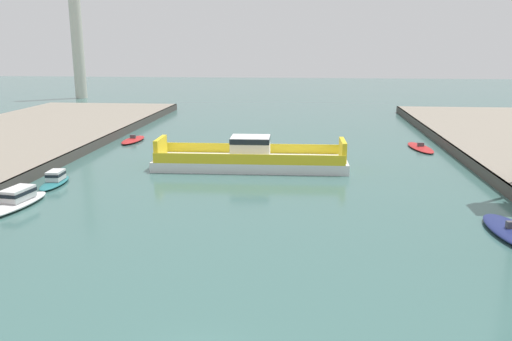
# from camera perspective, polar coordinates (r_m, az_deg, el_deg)

# --- Properties ---
(chain_ferry) EXTENTS (21.63, 6.84, 3.58)m
(chain_ferry) POSITION_cam_1_polar(r_m,az_deg,el_deg) (58.89, -0.60, 1.32)
(chain_ferry) COLOR silver
(chain_ferry) RESTS_ON ground
(moored_boat_near_left) EXTENTS (2.61, 6.83, 0.98)m
(moored_boat_near_left) POSITION_cam_1_polar(r_m,az_deg,el_deg) (77.18, -13.21, 3.27)
(moored_boat_near_left) COLOR red
(moored_boat_near_left) RESTS_ON ground
(moored_boat_near_right) EXTENTS (3.37, 8.47, 1.61)m
(moored_boat_near_right) POSITION_cam_1_polar(r_m,az_deg,el_deg) (49.26, -24.67, -2.99)
(moored_boat_near_right) COLOR white
(moored_boat_near_right) RESTS_ON ground
(moored_boat_mid_left) EXTENTS (3.36, 7.96, 0.87)m
(moored_boat_mid_left) POSITION_cam_1_polar(r_m,az_deg,el_deg) (73.11, 17.43, 2.40)
(moored_boat_mid_left) COLOR red
(moored_boat_mid_left) RESTS_ON ground
(moored_boat_far_right) EXTENTS (2.19, 5.84, 1.36)m
(moored_boat_far_right) POSITION_cam_1_polar(r_m,az_deg,el_deg) (55.70, -20.99, -0.92)
(moored_boat_far_right) COLOR #237075
(moored_boat_far_right) RESTS_ON ground
(smokestack_distant_a) EXTENTS (3.13, 3.13, 36.64)m
(smokestack_distant_a) POSITION_cam_1_polar(r_m,az_deg,el_deg) (143.30, -19.00, 15.18)
(smokestack_distant_a) COLOR beige
(smokestack_distant_a) RESTS_ON ground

